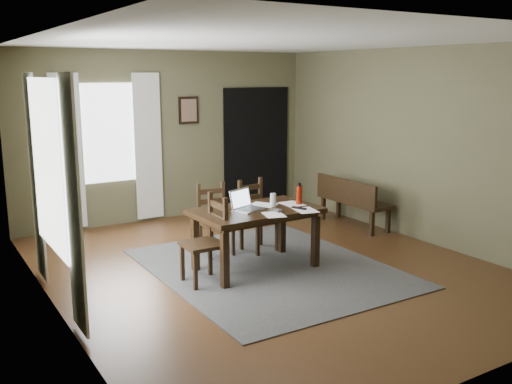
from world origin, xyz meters
TOP-DOWN VIEW (x-y plane):
  - ground at (0.00, 0.00)m, footprint 5.00×6.00m
  - room_shell at (0.00, 0.00)m, footprint 5.02×6.02m
  - rug at (0.00, 0.00)m, footprint 2.60×3.20m
  - dining_table at (-0.15, 0.06)m, footprint 1.52×0.95m
  - chair_end at (-0.86, -0.04)m, footprint 0.44×0.44m
  - chair_back_left at (-0.28, 0.87)m, footprint 0.44×0.44m
  - chair_back_right at (0.26, 0.70)m, footprint 0.47×0.47m
  - bench at (2.15, 0.98)m, footprint 0.43×1.34m
  - laptop at (-0.28, 0.10)m, footprint 0.43×0.39m
  - computer_mouse at (-0.01, -0.21)m, footprint 0.06×0.10m
  - tv_remote at (0.29, -0.22)m, footprint 0.11×0.20m
  - drinking_glass at (0.09, 0.06)m, footprint 0.09×0.09m
  - water_bottle at (0.44, -0.01)m, footprint 0.10×0.10m
  - paper_b at (0.31, -0.32)m, footprint 0.29×0.35m
  - paper_c at (0.04, 0.19)m, footprint 0.36×0.38m
  - paper_d at (0.37, 0.04)m, footprint 0.24×0.31m
  - paper_e at (-0.13, -0.30)m, footprint 0.29×0.34m
  - window_left at (-2.47, 0.20)m, footprint 0.01×1.30m
  - window_back at (-1.00, 2.97)m, footprint 1.00×0.01m
  - curtain_left_near at (-2.44, -0.62)m, footprint 0.03×0.48m
  - curtain_left_far at (-2.44, 1.02)m, footprint 0.03×0.48m
  - curtain_back_left at (-1.62, 2.94)m, footprint 0.44×0.03m
  - curtain_back_right at (-0.38, 2.94)m, footprint 0.44×0.03m
  - framed_picture at (0.35, 2.97)m, footprint 0.34×0.03m
  - doorway_back at (1.65, 2.97)m, footprint 1.30×0.03m

SIDE VIEW (x-z plane):
  - ground at x=0.00m, z-range -0.01..0.00m
  - rug at x=0.00m, z-range 0.00..0.01m
  - bench at x=2.15m, z-range 0.07..0.83m
  - chair_back_left at x=-0.28m, z-range -0.01..0.91m
  - chair_back_right at x=0.26m, z-range -0.01..0.94m
  - chair_end at x=-0.86m, z-range -0.01..0.99m
  - dining_table at x=-0.15m, z-range 0.29..1.03m
  - paper_e at x=-0.13m, z-range 0.75..0.76m
  - paper_b at x=0.31m, z-range 0.75..0.76m
  - paper_d at x=0.37m, z-range 0.75..0.76m
  - paper_c at x=0.04m, z-range 0.75..0.76m
  - tv_remote at x=0.29m, z-range 0.75..0.77m
  - computer_mouse at x=-0.01m, z-range 0.75..0.79m
  - laptop at x=-0.28m, z-range 0.70..0.94m
  - drinking_glass at x=0.09m, z-range 0.75..0.92m
  - water_bottle at x=0.44m, z-range 0.74..1.01m
  - doorway_back at x=1.65m, z-range 0.00..2.10m
  - curtain_left_near at x=-2.44m, z-range 0.05..2.35m
  - curtain_left_far at x=-2.44m, z-range 0.05..2.35m
  - curtain_back_left at x=-1.62m, z-range 0.05..2.35m
  - curtain_back_right at x=-0.38m, z-range 0.05..2.35m
  - window_left at x=-2.47m, z-range 0.60..2.30m
  - window_back at x=-1.00m, z-range 0.70..2.20m
  - framed_picture at x=0.35m, z-range 1.53..1.97m
  - room_shell at x=0.00m, z-range 0.45..3.16m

